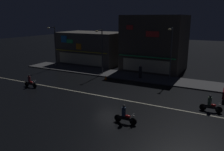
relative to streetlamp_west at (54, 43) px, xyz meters
The scene contains 13 objects.
ground_plane 17.64m from the streetlamp_west, 30.65° to the right, with size 140.00×140.00×0.00m, color black.
lane_divider_stripe 17.63m from the streetlamp_west, 30.65° to the right, with size 36.58×0.16×0.01m, color beige.
sidewalk_far 15.30m from the streetlamp_west, ahead, with size 38.50×4.18×0.14m, color #4C4C4F.
storefront_left_block 16.03m from the streetlamp_west, 22.79° to the left, with size 8.91×7.76×8.41m.
storefront_center_block 6.85m from the streetlamp_west, 61.41° to the left, with size 10.89×7.17×5.55m.
streetlamp_west is the anchor object (origin of this frame).
streetlamp_mid 9.20m from the streetlamp_west, ahead, with size 0.44×1.64×6.31m.
streetlamp_east 18.64m from the streetlamp_west, ahead, with size 0.44×1.64×6.68m.
pedestrian_on_sidewalk 15.31m from the streetlamp_west, ahead, with size 0.40×0.40×1.74m.
motorcycle_lead 25.94m from the streetlamp_west, 17.61° to the right, with size 1.90×0.60×1.52m.
motorcycle_following 23.41m from the streetlamp_west, 35.42° to the right, with size 1.90×0.60×1.52m.
motorcycle_opposite_lane 11.62m from the streetlamp_west, 63.91° to the right, with size 1.90×0.60×1.52m.
traffic_cone 11.95m from the streetlamp_west, 13.58° to the right, with size 0.36×0.36×0.55m, color orange.
Camera 1 is at (11.05, -19.76, 8.03)m, focal length 36.93 mm.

